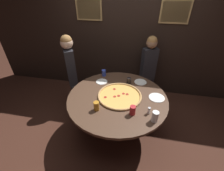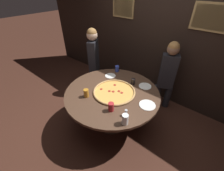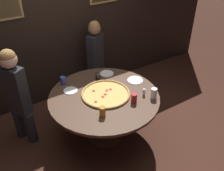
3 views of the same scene
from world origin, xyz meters
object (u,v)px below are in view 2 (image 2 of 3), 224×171
(drink_cup_centre_back, at_px, (133,81))
(diner_far_left, at_px, (94,58))
(dining_table, at_px, (112,98))
(drink_cup_beside_pizza, at_px, (111,107))
(diner_far_right, at_px, (167,73))
(drink_cup_far_right, at_px, (86,93))
(giant_pizza, at_px, (114,92))
(condiment_shaker, at_px, (126,113))
(white_plate_far_back, at_px, (110,76))
(white_plate_beside_cup, at_px, (145,86))
(white_plate_right_side, at_px, (147,105))
(drink_cup_by_shaker, at_px, (125,119))
(drink_cup_near_left, at_px, (117,69))

(drink_cup_centre_back, xyz_separation_m, diner_far_left, (-1.13, 0.18, 0.03))
(diner_far_left, bearing_deg, drink_cup_centre_back, -129.18)
(dining_table, distance_m, drink_cup_beside_pizza, 0.46)
(diner_far_right, bearing_deg, drink_cup_far_right, 40.05)
(giant_pizza, relative_size, drink_cup_centre_back, 6.40)
(drink_cup_far_right, height_order, diner_far_right, diner_far_right)
(diner_far_right, distance_m, diner_far_left, 1.54)
(drink_cup_far_right, height_order, condiment_shaker, drink_cup_far_right)
(white_plate_far_back, distance_m, condiment_shaker, 1.02)
(drink_cup_far_right, bearing_deg, white_plate_beside_cup, 55.51)
(drink_cup_centre_back, bearing_deg, dining_table, -108.46)
(giant_pizza, height_order, drink_cup_centre_back, drink_cup_centre_back)
(drink_cup_far_right, relative_size, white_plate_beside_cup, 0.62)
(drink_cup_far_right, xyz_separation_m, white_plate_beside_cup, (0.56, 0.81, -0.06))
(drink_cup_beside_pizza, bearing_deg, dining_table, 127.61)
(white_plate_right_side, bearing_deg, white_plate_far_back, 163.62)
(drink_cup_by_shaker, relative_size, white_plate_beside_cup, 0.70)
(drink_cup_far_right, distance_m, white_plate_far_back, 0.70)
(drink_cup_far_right, bearing_deg, drink_cup_centre_back, 64.07)
(white_plate_far_back, bearing_deg, white_plate_beside_cup, 10.11)
(drink_cup_near_left, height_order, white_plate_right_side, drink_cup_near_left)
(drink_cup_by_shaker, bearing_deg, white_plate_beside_cup, 103.23)
(drink_cup_by_shaker, bearing_deg, white_plate_right_side, 83.64)
(white_plate_far_back, xyz_separation_m, diner_far_right, (0.80, 0.71, 0.04))
(diner_far_right, bearing_deg, drink_cup_by_shaker, 69.08)
(condiment_shaker, xyz_separation_m, diner_far_right, (-0.00, 1.33, -0.01))
(drink_cup_near_left, bearing_deg, condiment_shaker, -46.10)
(dining_table, distance_m, white_plate_beside_cup, 0.59)
(drink_cup_near_left, relative_size, diner_far_right, 0.08)
(drink_cup_centre_back, distance_m, condiment_shaker, 0.75)
(drink_cup_near_left, relative_size, condiment_shaker, 1.21)
(drink_cup_near_left, height_order, drink_cup_centre_back, drink_cup_near_left)
(white_plate_beside_cup, xyz_separation_m, diner_far_right, (0.13, 0.59, 0.04))
(drink_cup_centre_back, bearing_deg, drink_cup_beside_pizza, -80.41)
(giant_pizza, bearing_deg, white_plate_right_side, 6.97)
(drink_cup_by_shaker, height_order, drink_cup_beside_pizza, drink_cup_by_shaker)
(drink_cup_centre_back, bearing_deg, drink_cup_far_right, -115.93)
(giant_pizza, distance_m, white_plate_far_back, 0.50)
(drink_cup_by_shaker, distance_m, condiment_shaker, 0.14)
(dining_table, bearing_deg, white_plate_far_back, 133.72)
(dining_table, height_order, white_plate_right_side, white_plate_right_side)
(drink_cup_near_left, height_order, diner_far_left, diner_far_left)
(drink_cup_near_left, bearing_deg, white_plate_beside_cup, -8.19)
(drink_cup_centre_back, bearing_deg, diner_far_right, 63.36)
(giant_pizza, distance_m, drink_cup_centre_back, 0.40)
(dining_table, xyz_separation_m, drink_cup_beside_pizza, (0.25, -0.33, 0.20))
(white_plate_right_side, height_order, white_plate_far_back, same)
(white_plate_beside_cup, xyz_separation_m, white_plate_far_back, (-0.66, -0.12, 0.00))
(drink_cup_beside_pizza, bearing_deg, drink_cup_near_left, 123.87)
(drink_cup_near_left, bearing_deg, white_plate_right_side, -27.54)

